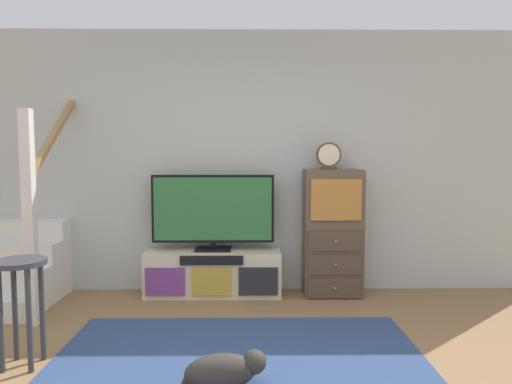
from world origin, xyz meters
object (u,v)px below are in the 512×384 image
Objects in this scene: media_console at (213,273)px; dog at (225,370)px; television at (213,210)px; side_cabinet at (332,233)px; bar_stool_near at (21,288)px; desk_clock at (329,156)px.

dog is (0.22, -1.89, -0.11)m from media_console.
side_cabinet is at bearing -0.65° from television.
side_cabinet reaches higher than bar_stool_near.
media_console is 5.01× the size of desk_clock.
television is 2.06m from dog.
desk_clock reaches higher than side_cabinet.
media_console is 1.90m from dog.
dog is (1.38, -0.33, -0.42)m from bar_stool_near.
television is 2.29× the size of dog.
desk_clock is at bearing -0.24° from media_console.
bar_stool_near is at bearing -146.44° from side_cabinet.
bar_stool_near is at bearing -126.56° from media_console.
dog is (-0.99, -1.90, -0.52)m from side_cabinet.
desk_clock is 2.92m from bar_stool_near.
television is 1.28m from desk_clock.
desk_clock reaches higher than dog.
media_console is 1.28m from side_cabinet.
bar_stool_near is (-1.16, -1.56, 0.31)m from media_console.
media_console is 2.54× the size of dog.
side_cabinet is 2.84m from bar_stool_near.
bar_stool_near is at bearing 166.71° from dog.
television is at bearing 53.85° from bar_stool_near.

